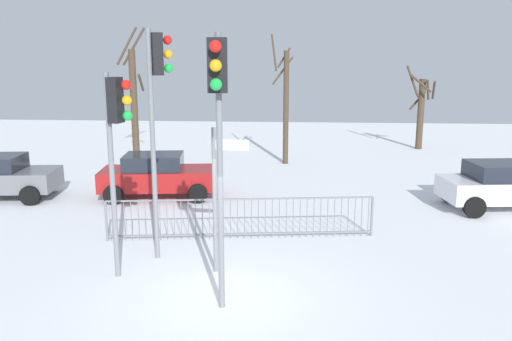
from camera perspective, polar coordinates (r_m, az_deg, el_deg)
name	(u,v)px	position (r m, az deg, el deg)	size (l,w,h in m)	color
ground_plane	(224,297)	(10.16, -3.57, -14.00)	(60.00, 60.00, 0.00)	white
traffic_light_rear_left	(157,94)	(11.43, -11.09, 8.43)	(0.52, 0.41, 5.19)	slate
traffic_light_mid_left	(218,113)	(8.64, -4.28, 6.48)	(0.33, 0.57, 4.96)	slate
traffic_light_foreground_right	(116,130)	(10.54, -15.48, 4.43)	(0.57, 0.35, 4.29)	slate
direction_sign_post	(217,193)	(10.72, -4.38, -2.55)	(0.79, 0.12, 3.16)	slate
pedestrian_guard_railing	(241,218)	(13.09, -1.69, -5.35)	(6.84, 0.99, 1.07)	slate
car_white_far	(504,185)	(17.41, 26.16, -1.48)	(3.98, 2.31, 1.47)	silver
car_red_near	(157,175)	(17.38, -11.03, -0.48)	(3.99, 2.35, 1.47)	maroon
bare_tree_left	(421,109)	(27.96, 18.06, 6.56)	(1.54, 1.37, 4.34)	#473828
bare_tree_centre	(285,104)	(22.64, 3.32, 7.53)	(1.03, 1.37, 5.71)	#473828
bare_tree_right	(134,101)	(23.85, -13.57, 7.64)	(1.27, 1.13, 6.07)	#473828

